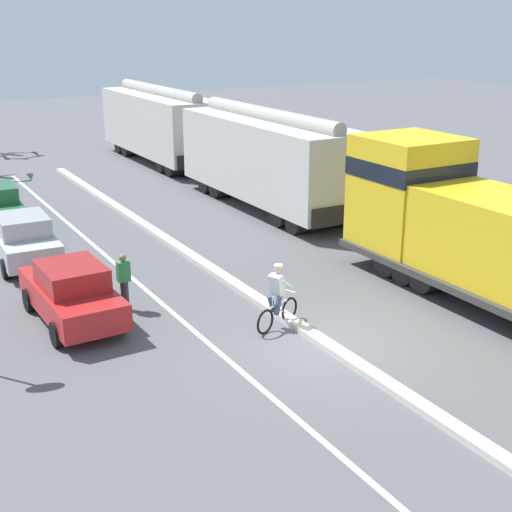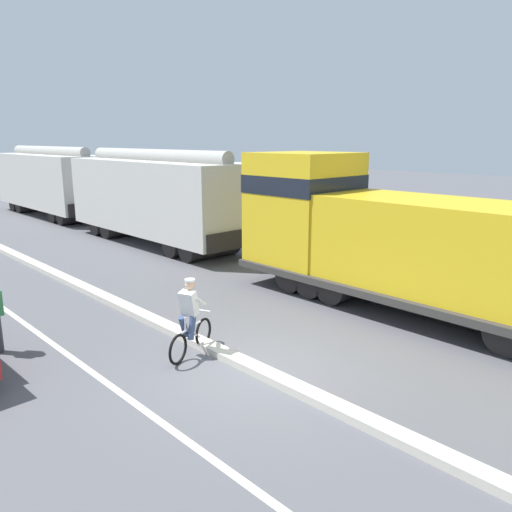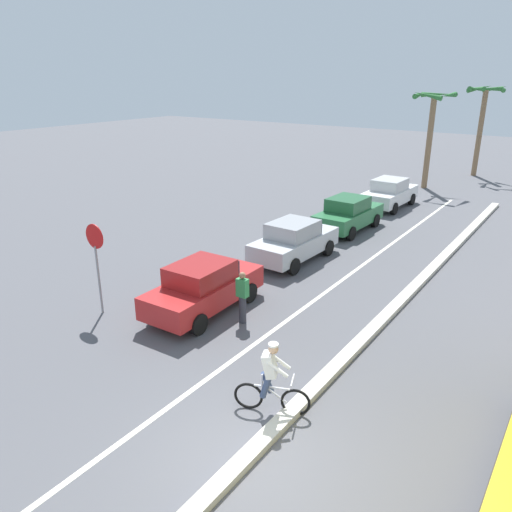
% 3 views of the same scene
% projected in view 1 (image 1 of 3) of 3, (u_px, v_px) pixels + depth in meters
% --- Properties ---
extents(ground_plane, '(120.00, 120.00, 0.00)m').
position_uv_depth(ground_plane, '(323.00, 345.00, 17.46)').
color(ground_plane, '#56565B').
extents(median_curb, '(0.36, 36.00, 0.16)m').
position_uv_depth(median_curb, '(214.00, 271.00, 22.37)').
color(median_curb, beige).
rests_on(median_curb, ground).
extents(lane_stripe, '(0.14, 36.00, 0.01)m').
position_uv_depth(lane_stripe, '(142.00, 286.00, 21.27)').
color(lane_stripe, silver).
rests_on(lane_stripe, ground).
extents(locomotive, '(3.10, 11.61, 4.20)m').
position_uv_depth(locomotive, '(494.00, 242.00, 19.45)').
color(locomotive, gold).
rests_on(locomotive, ground).
extents(hopper_car_lead, '(2.90, 10.60, 4.18)m').
position_uv_depth(hopper_car_lead, '(268.00, 159.00, 29.37)').
color(hopper_car_lead, beige).
rests_on(hopper_car_lead, ground).
extents(hopper_car_middle, '(2.90, 10.60, 4.18)m').
position_uv_depth(hopper_car_middle, '(160.00, 125.00, 38.93)').
color(hopper_car_middle, beige).
rests_on(hopper_car_middle, ground).
extents(parked_car_red, '(1.92, 4.24, 1.62)m').
position_uv_depth(parked_car_red, '(72.00, 293.00, 18.56)').
color(parked_car_red, red).
rests_on(parked_car_red, ground).
extents(parked_car_silver, '(1.95, 4.26, 1.62)m').
position_uv_depth(parked_car_silver, '(23.00, 239.00, 23.09)').
color(parked_car_silver, '#B7BABF').
rests_on(parked_car_silver, ground).
extents(cyclist, '(1.61, 0.75, 1.71)m').
position_uv_depth(cyclist, '(277.00, 298.00, 18.19)').
color(cyclist, black).
rests_on(cyclist, ground).
extents(pedestrian_by_cars, '(0.34, 0.22, 1.62)m').
position_uv_depth(pedestrian_by_cars, '(124.00, 281.00, 19.29)').
color(pedestrian_by_cars, '#33333D').
rests_on(pedestrian_by_cars, ground).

